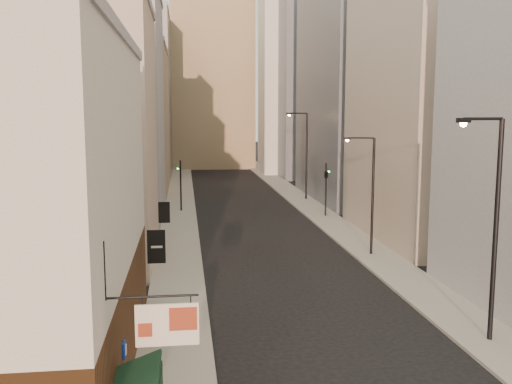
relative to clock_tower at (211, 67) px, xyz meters
The scene contains 17 objects.
sidewalk_left 41.32m from the clock_tower, 98.46° to the right, with size 3.00×140.00×0.15m, color gray.
sidewalk_right 41.64m from the clock_tower, 78.54° to the right, with size 3.00×140.00×0.15m, color gray.
near_building_left 84.40m from the clock_tower, 96.86° to the right, with size 8.30×23.04×12.30m.
left_bldg_beige 67.60m from the clock_tower, 99.46° to the right, with size 8.00×12.00×16.00m, color tan.
left_bldg_grey 51.76m from the clock_tower, 102.41° to the right, with size 8.00×16.00×20.00m, color gray.
left_bldg_tan 35.05m from the clock_tower, 108.97° to the right, with size 8.00×18.00×17.00m, color tan.
left_bldg_wingrid 17.23m from the clock_tower, 132.51° to the right, with size 8.00×20.00×24.00m, color gray.
right_bldg_beige 63.81m from the clock_tower, 78.16° to the right, with size 8.00×16.00×20.00m, color tan.
right_bldg_wingrid 44.21m from the clock_tower, 72.80° to the right, with size 8.00×20.00×26.00m, color gray.
highrise 24.93m from the clock_tower, 36.38° to the right, with size 21.00×23.00×51.20m.
clock_tower is the anchor object (origin of this frame).
white_tower 17.83m from the clock_tower, 51.84° to the right, with size 8.00×8.00×41.50m.
streetlamp_near 83.05m from the clock_tower, 84.95° to the right, with size 2.35×0.96×9.29m.
streetlamp_mid 68.64m from the clock_tower, 83.97° to the right, with size 1.97×0.89×7.90m.
streetlamp_far 44.78m from the clock_tower, 79.39° to the right, with size 2.46×0.78×9.52m.
traffic_light_left 50.57m from the clock_tower, 96.39° to the right, with size 0.56×0.45×5.00m.
traffic_light_right 55.03m from the clock_tower, 81.63° to the right, with size 0.62×0.57×5.00m.
Camera 1 is at (-6.00, -10.95, 9.44)m, focal length 40.00 mm.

